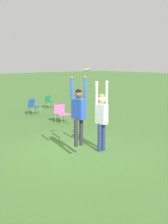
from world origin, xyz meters
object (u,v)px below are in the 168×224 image
at_px(frisbee, 86,70).
at_px(camping_chair_2, 33,105).
at_px(person_defending, 102,114).
at_px(camping_chair_3, 49,101).
at_px(person_jumping, 79,109).
at_px(camping_chair_0, 61,112).

distance_m(frisbee, camping_chair_2, 8.07).
bearing_deg(frisbee, person_defending, -17.24).
bearing_deg(camping_chair_3, frisbee, 48.22).
relative_size(person_defending, frisbee, 8.64).
bearing_deg(person_jumping, person_defending, -90.00).
bearing_deg(camping_chair_2, camping_chair_0, 62.50).
relative_size(person_defending, camping_chair_3, 2.96).
bearing_deg(camping_chair_3, camping_chair_0, 48.28).
relative_size(camping_chair_0, camping_chair_3, 1.11).
bearing_deg(camping_chair_3, person_defending, 51.37).
bearing_deg(person_jumping, camping_chair_3, -29.56).
xyz_separation_m(frisbee, camping_chair_2, (2.73, 7.29, -2.11)).
height_order(camping_chair_0, camping_chair_3, camping_chair_0).
bearing_deg(camping_chair_3, person_jumping, 46.48).
bearing_deg(person_jumping, camping_chair_0, -31.14).
height_order(person_defending, camping_chair_0, person_defending).
xyz_separation_m(person_defending, frisbee, (-0.52, 0.16, 1.39)).
bearing_deg(person_defending, camping_chair_0, 158.26).
distance_m(person_defending, camping_chair_3, 9.83).
relative_size(frisbee, camping_chair_3, 0.34).
height_order(person_jumping, camping_chair_3, person_jumping).
distance_m(camping_chair_2, camping_chair_3, 2.47).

